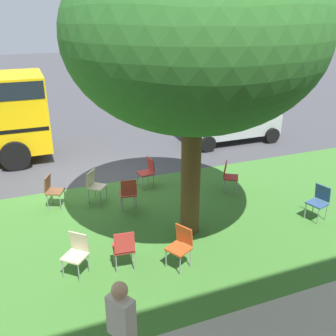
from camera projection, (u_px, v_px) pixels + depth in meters
name	position (u px, v px, depth m)	size (l,w,h in m)	color
ground	(101.00, 181.00, 11.51)	(80.00, 80.00, 0.00)	#424247
grass_verge	(130.00, 235.00, 8.76)	(48.00, 6.00, 0.01)	#3D752D
street_tree	(194.00, 36.00, 7.27)	(5.12, 5.12, 6.26)	brown
chair_0	(95.00, 184.00, 10.13)	(0.59, 0.58, 0.88)	beige
chair_1	(124.00, 247.00, 7.43)	(0.46, 0.46, 0.88)	#B7332D
chair_2	(52.00, 189.00, 9.85)	(0.55, 0.55, 0.88)	brown
chair_3	(319.00, 200.00, 9.27)	(0.52, 0.51, 0.88)	#335184
chair_4	(128.00, 192.00, 9.68)	(0.47, 0.47, 0.88)	#B7332D
chair_5	(77.00, 251.00, 7.30)	(0.59, 0.59, 0.88)	beige
chair_6	(181.00, 244.00, 7.52)	(0.57, 0.56, 0.88)	#C64C1E
chair_7	(147.00, 170.00, 11.00)	(0.47, 0.47, 0.88)	#B7332D
chair_8	(229.00, 175.00, 10.70)	(0.57, 0.57, 0.88)	#B7332D
parked_car	(231.00, 120.00, 14.86)	(3.70, 1.92, 1.65)	#ADB2B7
pedestrian_0	(122.00, 330.00, 4.97)	(0.36, 0.41, 1.69)	#3F3851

